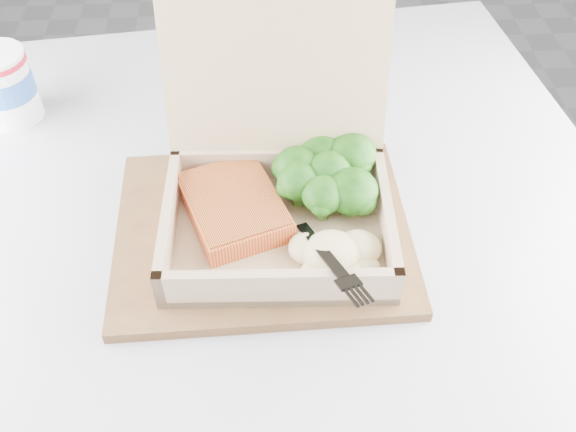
{
  "coord_description": "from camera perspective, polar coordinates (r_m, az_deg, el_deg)",
  "views": [
    {
      "loc": [
        -0.46,
        -0.83,
        1.28
      ],
      "look_at": [
        -0.43,
        -0.39,
        0.8
      ],
      "focal_mm": 40.0,
      "sensor_mm": 36.0,
      "label": 1
    }
  ],
  "objects": [
    {
      "name": "floor",
      "position": [
        1.59,
        14.77,
        -8.76
      ],
      "size": [
        4.0,
        4.0,
        0.0
      ],
      "primitive_type": "plane",
      "color": "gray",
      "rests_on": "ground"
    },
    {
      "name": "serving_tray",
      "position": [
        0.69,
        -2.25,
        -1.33
      ],
      "size": [
        0.31,
        0.25,
        0.01
      ],
      "primitive_type": "cube",
      "rotation": [
        0.0,
        0.0,
        0.01
      ],
      "color": "brown",
      "rests_on": "cafe_table"
    },
    {
      "name": "broccoli_pile",
      "position": [
        0.69,
        3.63,
        3.3
      ],
      "size": [
        0.12,
        0.12,
        0.04
      ],
      "primitive_type": null,
      "color": "#2B7419",
      "rests_on": "takeout_container"
    },
    {
      "name": "plastic_fork",
      "position": [
        0.62,
        2.28,
        -1.76
      ],
      "size": [
        0.06,
        0.14,
        0.03
      ],
      "rotation": [
        0.0,
        0.0,
        3.46
      ],
      "color": "black",
      "rests_on": "mashed_potatoes"
    },
    {
      "name": "paper_cup",
      "position": [
        0.89,
        -23.96,
        10.67
      ],
      "size": [
        0.07,
        0.07,
        0.09
      ],
      "color": "white",
      "rests_on": "cafe_table"
    },
    {
      "name": "salmon_fillet",
      "position": [
        0.67,
        -4.85,
        0.82
      ],
      "size": [
        0.13,
        0.14,
        0.02
      ],
      "primitive_type": "cube",
      "rotation": [
        0.0,
        0.0,
        0.33
      ],
      "color": "orange",
      "rests_on": "takeout_container"
    },
    {
      "name": "cafe_table",
      "position": [
        0.85,
        -3.34,
        -10.71
      ],
      "size": [
        0.97,
        0.97,
        0.76
      ],
      "rotation": [
        0.0,
        0.0,
        0.11
      ],
      "color": "black",
      "rests_on": "floor"
    },
    {
      "name": "takeout_container",
      "position": [
        0.66,
        -0.97,
        3.62
      ],
      "size": [
        0.24,
        0.24,
        0.22
      ],
      "rotation": [
        0.0,
        0.0,
        -0.05
      ],
      "color": "tan",
      "rests_on": "serving_tray"
    },
    {
      "name": "receipt",
      "position": [
        0.82,
        -4.84,
        7.37
      ],
      "size": [
        0.08,
        0.13,
        0.0
      ],
      "primitive_type": "cube",
      "rotation": [
        0.0,
        0.0,
        -0.06
      ],
      "color": "silver",
      "rests_on": "cafe_table"
    },
    {
      "name": "mashed_potatoes",
      "position": [
        0.63,
        3.91,
        -3.29
      ],
      "size": [
        0.09,
        0.08,
        0.03
      ],
      "primitive_type": "ellipsoid",
      "color": "tan",
      "rests_on": "takeout_container"
    }
  ]
}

